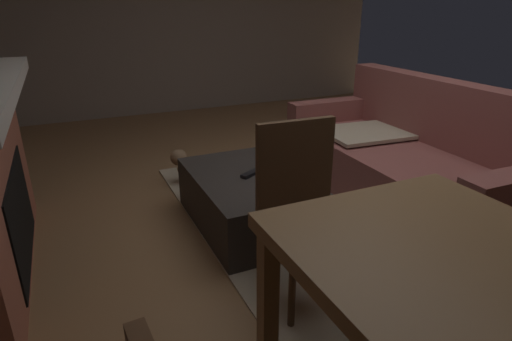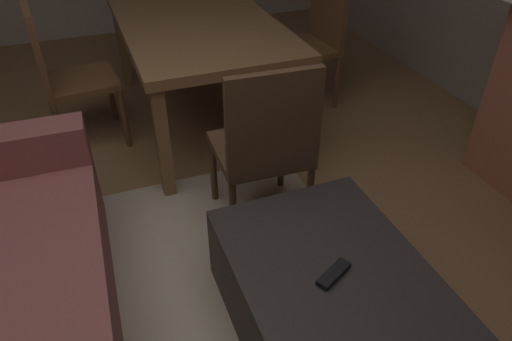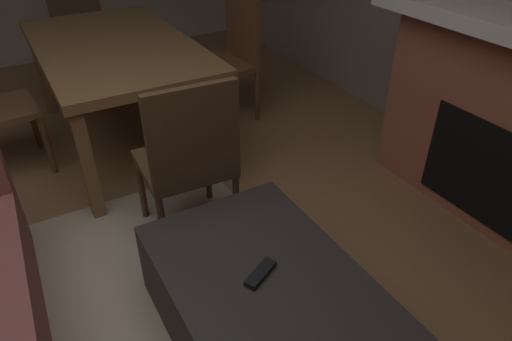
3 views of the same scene
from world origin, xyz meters
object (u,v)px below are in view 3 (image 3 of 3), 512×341
object	(u,v)px
ottoman_coffee_table	(265,309)
dining_chair_west	(189,156)
tv_remote	(260,273)
dining_table	(115,53)
dining_chair_east	(80,28)
dining_chair_south	(231,52)

from	to	relation	value
ottoman_coffee_table	dining_chair_west	distance (m)	0.82
tv_remote	dining_chair_west	size ratio (longest dim) A/B	0.17
ottoman_coffee_table	dining_table	bearing A→B (deg)	-0.37
tv_remote	dining_chair_west	world-z (taller)	dining_chair_west
tv_remote	dining_chair_east	bearing A→B (deg)	-27.82
dining_table	dining_chair_south	bearing A→B (deg)	-89.59
tv_remote	dining_table	size ratio (longest dim) A/B	0.09
dining_table	dining_chair_east	size ratio (longest dim) A/B	1.83
tv_remote	dining_chair_south	world-z (taller)	dining_chair_south
ottoman_coffee_table	dining_chair_west	size ratio (longest dim) A/B	1.15
tv_remote	dining_chair_west	bearing A→B (deg)	-29.08
ottoman_coffee_table	dining_chair_west	xyz separation A→B (m)	(0.75, -0.01, 0.33)
tv_remote	dining_chair_east	size ratio (longest dim) A/B	0.17
dining_chair_east	ottoman_coffee_table	bearing A→B (deg)	179.67
dining_chair_east	dining_chair_south	size ratio (longest dim) A/B	1.00
ottoman_coffee_table	tv_remote	bearing A→B (deg)	56.46
tv_remote	ottoman_coffee_table	bearing A→B (deg)	-150.75
dining_chair_south	dining_chair_west	xyz separation A→B (m)	(-1.25, 0.88, 0.00)
dining_chair_east	dining_chair_west	size ratio (longest dim) A/B	1.00
tv_remote	dining_chair_west	xyz separation A→B (m)	(0.74, -0.02, 0.13)
ottoman_coffee_table	dining_chair_west	world-z (taller)	dining_chair_west
tv_remote	dining_chair_south	distance (m)	2.19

